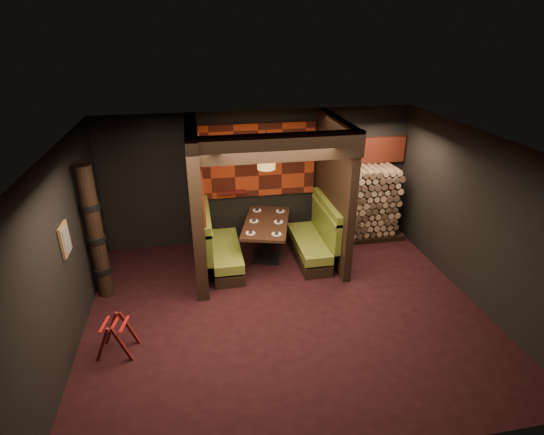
{
  "coord_description": "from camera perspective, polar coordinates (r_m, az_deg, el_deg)",
  "views": [
    {
      "loc": [
        -1.32,
        -5.68,
        4.4
      ],
      "look_at": [
        0.0,
        1.3,
        1.15
      ],
      "focal_mm": 28.0,
      "sensor_mm": 36.0,
      "label": 1
    }
  ],
  "objects": [
    {
      "name": "dining_table",
      "position": [
        8.52,
        -0.77,
        -2.01
      ],
      "size": [
        1.24,
        1.73,
        0.83
      ],
      "color": "black",
      "rests_on": "floor"
    },
    {
      "name": "lacquer_shelf",
      "position": [
        8.96,
        -5.39,
        3.41
      ],
      "size": [
        0.6,
        0.12,
        0.07
      ],
      "primitive_type": "cube",
      "color": "#531411",
      "rests_on": "wall_back"
    },
    {
      "name": "wall_back",
      "position": [
        9.05,
        -1.73,
        5.37
      ],
      "size": [
        6.5,
        0.02,
        2.85
      ],
      "primitive_type": "cube",
      "color": "black",
      "rests_on": "ground"
    },
    {
      "name": "partition_left",
      "position": [
        7.92,
        -10.13,
        2.09
      ],
      "size": [
        0.2,
        2.2,
        2.85
      ],
      "primitive_type": "cube",
      "color": "black",
      "rests_on": "floor"
    },
    {
      "name": "mosaic_header",
      "position": [
        9.44,
        12.31,
        8.77
      ],
      "size": [
        1.83,
        0.1,
        0.56
      ],
      "primitive_type": "cube",
      "color": "maroon",
      "rests_on": "wall_back"
    },
    {
      "name": "wall_left",
      "position": [
        6.7,
        -26.31,
        -4.56
      ],
      "size": [
        0.02,
        5.5,
        2.85
      ],
      "primitive_type": "cube",
      "color": "black",
      "rests_on": "ground"
    },
    {
      "name": "wall_front",
      "position": [
        4.38,
        10.49,
        -18.78
      ],
      "size": [
        6.5,
        0.02,
        2.85
      ],
      "primitive_type": "cube",
      "color": "black",
      "rests_on": "ground"
    },
    {
      "name": "wall_right",
      "position": [
        7.88,
        25.91,
        -0.21
      ],
      "size": [
        0.02,
        5.5,
        2.85
      ],
      "primitive_type": "cube",
      "color": "black",
      "rests_on": "ground"
    },
    {
      "name": "ceiling",
      "position": [
        6.04,
        2.33,
        9.77
      ],
      "size": [
        6.5,
        5.5,
        0.02
      ],
      "primitive_type": "cube",
      "color": "black",
      "rests_on": "ground"
    },
    {
      "name": "framed_picture",
      "position": [
        6.69,
        -26.06,
        -2.67
      ],
      "size": [
        0.05,
        0.36,
        0.46
      ],
      "color": "olive",
      "rests_on": "wall_left"
    },
    {
      "name": "tapa_back_panel",
      "position": [
        8.88,
        -1.87,
        7.66
      ],
      "size": [
        2.4,
        0.06,
        1.55
      ],
      "primitive_type": "cube",
      "color": "#A33213",
      "rests_on": "wall_back"
    },
    {
      "name": "place_settings",
      "position": [
        8.41,
        -0.78,
        -0.51
      ],
      "size": [
        0.94,
        1.34,
        0.03
      ],
      "color": "white",
      "rests_on": "dining_table"
    },
    {
      "name": "tapa_side_panel",
      "position": [
        7.93,
        -9.52,
        5.47
      ],
      "size": [
        0.04,
        1.85,
        1.45
      ],
      "primitive_type": "cube",
      "color": "#A33213",
      "rests_on": "partition_left"
    },
    {
      "name": "booth_bench_right",
      "position": [
        8.65,
        5.65,
        -3.09
      ],
      "size": [
        0.68,
        1.6,
        1.14
      ],
      "color": "black",
      "rests_on": "floor"
    },
    {
      "name": "totem_column",
      "position": [
        7.7,
        -22.61,
        -2.12
      ],
      "size": [
        0.31,
        0.31,
        2.4
      ],
      "color": "black",
      "rests_on": "floor"
    },
    {
      "name": "firewood_stack",
      "position": [
        9.51,
        12.46,
        1.84
      ],
      "size": [
        1.73,
        0.7,
        1.64
      ],
      "color": "black",
      "rests_on": "floor"
    },
    {
      "name": "floor",
      "position": [
        7.32,
        1.94,
        -12.52
      ],
      "size": [
        6.5,
        5.5,
        0.02
      ],
      "primitive_type": "cube",
      "color": "black",
      "rests_on": "ground"
    },
    {
      "name": "booth_bench_left",
      "position": [
        8.36,
        -6.95,
        -4.21
      ],
      "size": [
        0.68,
        1.6,
        1.14
      ],
      "color": "black",
      "rests_on": "floor"
    },
    {
      "name": "header_beam",
      "position": [
        6.75,
        0.75,
        9.37
      ],
      "size": [
        2.85,
        0.18,
        0.44
      ],
      "primitive_type": "cube",
      "color": "black",
      "rests_on": "partition_left"
    },
    {
      "name": "partition_right",
      "position": [
        8.38,
        8.27,
        3.52
      ],
      "size": [
        0.15,
        2.1,
        2.85
      ],
      "primitive_type": "cube",
      "color": "black",
      "rests_on": "floor"
    },
    {
      "name": "pendant_lamp",
      "position": [
        7.89,
        -0.77,
        8.12
      ],
      "size": [
        0.34,
        0.34,
        0.91
      ],
      "color": "olive",
      "rests_on": "ceiling"
    },
    {
      "name": "luggage_rack",
      "position": [
        6.76,
        -20.21,
        -14.59
      ],
      "size": [
        0.62,
        0.49,
        0.61
      ],
      "color": "#4E1110",
      "rests_on": "floor"
    },
    {
      "name": "bay_front_post",
      "position": [
        8.64,
        8.29,
        4.16
      ],
      "size": [
        0.08,
        0.08,
        2.85
      ],
      "primitive_type": "cube",
      "color": "black",
      "rests_on": "floor"
    }
  ]
}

